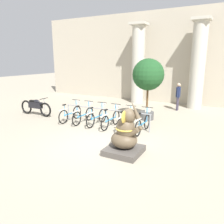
{
  "coord_description": "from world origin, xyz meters",
  "views": [
    {
      "loc": [
        3.58,
        -6.2,
        2.91
      ],
      "look_at": [
        -0.13,
        0.72,
        1.0
      ],
      "focal_mm": 35.0,
      "sensor_mm": 36.0,
      "label": 1
    }
  ],
  "objects": [
    {
      "name": "elephant_statue",
      "position": [
        0.92,
        -0.36,
        0.58
      ],
      "size": [
        1.09,
        1.09,
        1.72
      ],
      "color": "#4C4742",
      "rests_on": "ground_plane"
    },
    {
      "name": "motorcycle",
      "position": [
        -5.28,
        1.81,
        0.48
      ],
      "size": [
        2.13,
        0.55,
        0.97
      ],
      "color": "black",
      "rests_on": "ground_plane"
    },
    {
      "name": "ground_plane",
      "position": [
        0.0,
        0.0,
        0.0
      ],
      "size": [
        60.0,
        60.0,
        0.0
      ],
      "primitive_type": "plane",
      "color": "#9E937F"
    },
    {
      "name": "bicycle_5",
      "position": [
        0.69,
        1.86,
        0.39
      ],
      "size": [
        0.48,
        1.67,
        0.97
      ],
      "color": "black",
      "rests_on": "ground_plane"
    },
    {
      "name": "bicycle_3",
      "position": [
        -0.77,
        1.84,
        0.39
      ],
      "size": [
        0.48,
        1.67,
        0.97
      ],
      "color": "black",
      "rests_on": "ground_plane"
    },
    {
      "name": "bike_rack",
      "position": [
        -1.13,
        1.95,
        0.62
      ],
      "size": [
        4.25,
        0.05,
        0.77
      ],
      "color": "gray",
      "rests_on": "ground_plane"
    },
    {
      "name": "column_left",
      "position": [
        -1.86,
        7.6,
        2.62
      ],
      "size": [
        1.04,
        1.04,
        5.16
      ],
      "color": "#BCB7A8",
      "rests_on": "ground_plane"
    },
    {
      "name": "building_facade",
      "position": [
        0.0,
        8.6,
        3.0
      ],
      "size": [
        20.0,
        0.2,
        6.0
      ],
      "color": "#B2A893",
      "rests_on": "ground_plane"
    },
    {
      "name": "bicycle_2",
      "position": [
        -1.5,
        1.87,
        0.39
      ],
      "size": [
        0.48,
        1.67,
        0.97
      ],
      "color": "black",
      "rests_on": "ground_plane"
    },
    {
      "name": "column_right",
      "position": [
        1.86,
        7.6,
        2.62
      ],
      "size": [
        1.04,
        1.04,
        5.16
      ],
      "color": "#BCB7A8",
      "rests_on": "ground_plane"
    },
    {
      "name": "bicycle_4",
      "position": [
        -0.04,
        1.85,
        0.39
      ],
      "size": [
        0.48,
        1.67,
        0.97
      ],
      "color": "black",
      "rests_on": "ground_plane"
    },
    {
      "name": "potted_tree",
      "position": [
        0.16,
        3.82,
        2.09
      ],
      "size": [
        1.5,
        1.5,
        2.95
      ],
      "color": "#4C4C4C",
      "rests_on": "ground_plane"
    },
    {
      "name": "person_pedestrian",
      "position": [
        1.08,
        6.53,
        0.94
      ],
      "size": [
        0.21,
        0.47,
        1.59
      ],
      "color": "#383342",
      "rests_on": "ground_plane"
    },
    {
      "name": "bicycle_1",
      "position": [
        -2.23,
        1.86,
        0.39
      ],
      "size": [
        0.48,
        1.67,
        0.97
      ],
      "color": "black",
      "rests_on": "ground_plane"
    },
    {
      "name": "bicycle_0",
      "position": [
        -2.96,
        1.83,
        0.39
      ],
      "size": [
        0.48,
        1.67,
        0.97
      ],
      "color": "black",
      "rests_on": "ground_plane"
    }
  ]
}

